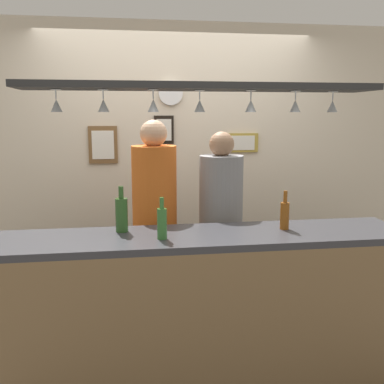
{
  "coord_description": "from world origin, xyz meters",
  "views": [
    {
      "loc": [
        -0.46,
        -3.02,
        1.77
      ],
      "look_at": [
        0.0,
        0.1,
        1.21
      ],
      "focal_mm": 40.92,
      "sensor_mm": 36.0,
      "label": 1
    }
  ],
  "objects_px": {
    "person_right_grey_shirt": "(221,215)",
    "picture_frame_lower_pair": "(243,143)",
    "bottle_champagne_green": "(122,214)",
    "wall_clock": "(171,93)",
    "picture_frame_caricature": "(103,145)",
    "person_middle_orange_shirt": "(155,210)",
    "bottle_beer_amber_tall": "(285,214)",
    "bottle_beer_green_import": "(162,223)",
    "picture_frame_crest": "(164,130)"
  },
  "relations": [
    {
      "from": "person_right_grey_shirt",
      "to": "picture_frame_caricature",
      "type": "distance_m",
      "value": 1.33
    },
    {
      "from": "person_middle_orange_shirt",
      "to": "bottle_champagne_green",
      "type": "height_order",
      "value": "person_middle_orange_shirt"
    },
    {
      "from": "person_middle_orange_shirt",
      "to": "picture_frame_caricature",
      "type": "distance_m",
      "value": 1.0
    },
    {
      "from": "bottle_champagne_green",
      "to": "picture_frame_crest",
      "type": "xyz_separation_m",
      "value": [
        0.39,
        1.27,
        0.5
      ]
    },
    {
      "from": "person_right_grey_shirt",
      "to": "picture_frame_lower_pair",
      "type": "height_order",
      "value": "person_right_grey_shirt"
    },
    {
      "from": "bottle_champagne_green",
      "to": "picture_frame_crest",
      "type": "relative_size",
      "value": 1.15
    },
    {
      "from": "picture_frame_caricature",
      "to": "wall_clock",
      "type": "relative_size",
      "value": 1.55
    },
    {
      "from": "bottle_beer_green_import",
      "to": "picture_frame_caricature",
      "type": "distance_m",
      "value": 1.58
    },
    {
      "from": "person_right_grey_shirt",
      "to": "bottle_champagne_green",
      "type": "relative_size",
      "value": 5.47
    },
    {
      "from": "picture_frame_lower_pair",
      "to": "picture_frame_crest",
      "type": "height_order",
      "value": "picture_frame_crest"
    },
    {
      "from": "picture_frame_lower_pair",
      "to": "wall_clock",
      "type": "relative_size",
      "value": 1.36
    },
    {
      "from": "bottle_beer_amber_tall",
      "to": "picture_frame_lower_pair",
      "type": "relative_size",
      "value": 0.87
    },
    {
      "from": "person_right_grey_shirt",
      "to": "picture_frame_lower_pair",
      "type": "bearing_deg",
      "value": 64.61
    },
    {
      "from": "bottle_beer_green_import",
      "to": "picture_frame_crest",
      "type": "relative_size",
      "value": 1.0
    },
    {
      "from": "person_right_grey_shirt",
      "to": "wall_clock",
      "type": "xyz_separation_m",
      "value": [
        -0.31,
        0.79,
        0.97
      ]
    },
    {
      "from": "person_middle_orange_shirt",
      "to": "person_right_grey_shirt",
      "type": "xyz_separation_m",
      "value": [
        0.52,
        0.0,
        -0.06
      ]
    },
    {
      "from": "person_right_grey_shirt",
      "to": "picture_frame_lower_pair",
      "type": "xyz_separation_m",
      "value": [
        0.38,
        0.79,
        0.51
      ]
    },
    {
      "from": "person_right_grey_shirt",
      "to": "wall_clock",
      "type": "bearing_deg",
      "value": 111.63
    },
    {
      "from": "person_middle_orange_shirt",
      "to": "bottle_beer_amber_tall",
      "type": "relative_size",
      "value": 6.65
    },
    {
      "from": "person_middle_orange_shirt",
      "to": "wall_clock",
      "type": "relative_size",
      "value": 7.86
    },
    {
      "from": "bottle_beer_green_import",
      "to": "picture_frame_lower_pair",
      "type": "height_order",
      "value": "picture_frame_lower_pair"
    },
    {
      "from": "bottle_beer_amber_tall",
      "to": "picture_frame_lower_pair",
      "type": "height_order",
      "value": "picture_frame_lower_pair"
    },
    {
      "from": "bottle_beer_green_import",
      "to": "wall_clock",
      "type": "bearing_deg",
      "value": 82.13
    },
    {
      "from": "person_middle_orange_shirt",
      "to": "bottle_beer_amber_tall",
      "type": "distance_m",
      "value": 1.01
    },
    {
      "from": "bottle_beer_amber_tall",
      "to": "picture_frame_caricature",
      "type": "relative_size",
      "value": 0.76
    },
    {
      "from": "bottle_champagne_green",
      "to": "bottle_beer_amber_tall",
      "type": "distance_m",
      "value": 1.08
    },
    {
      "from": "person_right_grey_shirt",
      "to": "bottle_champagne_green",
      "type": "bearing_deg",
      "value": -147.86
    },
    {
      "from": "person_right_grey_shirt",
      "to": "picture_frame_caricature",
      "type": "bearing_deg",
      "value": 139.71
    },
    {
      "from": "picture_frame_crest",
      "to": "wall_clock",
      "type": "bearing_deg",
      "value": -5.52
    },
    {
      "from": "person_right_grey_shirt",
      "to": "picture_frame_crest",
      "type": "distance_m",
      "value": 1.09
    },
    {
      "from": "bottle_beer_green_import",
      "to": "picture_frame_crest",
      "type": "distance_m",
      "value": 1.57
    },
    {
      "from": "picture_frame_caricature",
      "to": "wall_clock",
      "type": "xyz_separation_m",
      "value": [
        0.62,
        -0.01,
        0.47
      ]
    },
    {
      "from": "person_middle_orange_shirt",
      "to": "bottle_beer_green_import",
      "type": "relative_size",
      "value": 6.65
    },
    {
      "from": "person_middle_orange_shirt",
      "to": "picture_frame_crest",
      "type": "height_order",
      "value": "picture_frame_crest"
    },
    {
      "from": "bottle_champagne_green",
      "to": "wall_clock",
      "type": "distance_m",
      "value": 1.58
    },
    {
      "from": "person_middle_orange_shirt",
      "to": "picture_frame_lower_pair",
      "type": "height_order",
      "value": "person_middle_orange_shirt"
    },
    {
      "from": "bottle_beer_amber_tall",
      "to": "picture_frame_caricature",
      "type": "bearing_deg",
      "value": 132.32
    },
    {
      "from": "picture_frame_crest",
      "to": "person_middle_orange_shirt",
      "type": "bearing_deg",
      "value": -100.19
    },
    {
      "from": "person_middle_orange_shirt",
      "to": "bottle_champagne_green",
      "type": "relative_size",
      "value": 5.76
    },
    {
      "from": "picture_frame_caricature",
      "to": "picture_frame_crest",
      "type": "bearing_deg",
      "value": 0.0
    },
    {
      "from": "picture_frame_caricature",
      "to": "bottle_champagne_green",
      "type": "bearing_deg",
      "value": -82.24
    },
    {
      "from": "picture_frame_caricature",
      "to": "picture_frame_crest",
      "type": "distance_m",
      "value": 0.57
    },
    {
      "from": "bottle_beer_green_import",
      "to": "picture_frame_caricature",
      "type": "height_order",
      "value": "picture_frame_caricature"
    },
    {
      "from": "bottle_beer_green_import",
      "to": "bottle_beer_amber_tall",
      "type": "relative_size",
      "value": 1.0
    },
    {
      "from": "picture_frame_lower_pair",
      "to": "picture_frame_caricature",
      "type": "bearing_deg",
      "value": 180.0
    },
    {
      "from": "bottle_beer_green_import",
      "to": "wall_clock",
      "type": "distance_m",
      "value": 1.71
    },
    {
      "from": "picture_frame_lower_pair",
      "to": "picture_frame_crest",
      "type": "relative_size",
      "value": 1.15
    },
    {
      "from": "person_middle_orange_shirt",
      "to": "bottle_beer_green_import",
      "type": "distance_m",
      "value": 0.69
    },
    {
      "from": "person_right_grey_shirt",
      "to": "picture_frame_lower_pair",
      "type": "relative_size",
      "value": 5.47
    },
    {
      "from": "wall_clock",
      "to": "bottle_champagne_green",
      "type": "bearing_deg",
      "value": -109.58
    }
  ]
}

